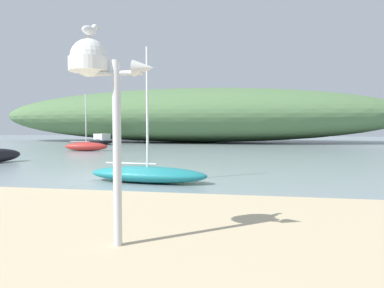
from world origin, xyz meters
TOP-DOWN VIEW (x-y plane):
  - ground_plane at (0.00, 0.00)m, footprint 120.00×120.00m
  - distant_hill at (-2.36, 30.71)m, footprint 50.74×14.79m
  - mast_structure at (2.89, -7.52)m, footprint 1.24×0.58m
  - seagull_on_radar at (2.79, -7.50)m, footprint 0.20×0.31m
  - sailboat_far_right at (1.52, -0.82)m, footprint 4.28×1.61m
  - sailboat_centre_water at (-7.92, 13.22)m, footprint 3.48×1.46m
  - motorboat_far_left at (-10.87, 22.09)m, footprint 2.44×4.21m

SIDE VIEW (x-z plane):
  - ground_plane at x=0.00m, z-range 0.00..0.00m
  - sailboat_far_right at x=1.52m, z-range -2.00..2.59m
  - sailboat_centre_water at x=-7.92m, z-range -1.88..2.61m
  - motorboat_far_left at x=-10.87m, z-range -0.16..1.01m
  - mast_structure at x=2.89m, z-range 1.18..4.13m
  - seagull_on_radar at x=2.79m, z-range 3.16..3.39m
  - distant_hill at x=-2.36m, z-range 0.00..6.63m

